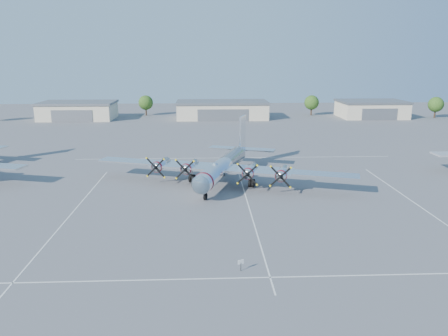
{
  "coord_description": "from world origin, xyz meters",
  "views": [
    {
      "loc": [
        -5.54,
        -56.25,
        18.51
      ],
      "look_at": [
        -2.85,
        4.44,
        3.2
      ],
      "focal_mm": 35.0,
      "sensor_mm": 36.0,
      "label": 1
    }
  ],
  "objects_px": {
    "tree_west": "(146,103)",
    "main_bomber_b29": "(224,182)",
    "hangar_west": "(78,110)",
    "tree_far_east": "(436,105)",
    "hangar_center": "(222,110)",
    "info_placard": "(241,263)",
    "hangar_east": "(371,109)",
    "tree_east": "(312,103)"
  },
  "relations": [
    {
      "from": "hangar_east",
      "to": "main_bomber_b29",
      "type": "height_order",
      "value": "hangar_east"
    },
    {
      "from": "hangar_east",
      "to": "main_bomber_b29",
      "type": "xyz_separation_m",
      "value": [
        -50.61,
        -73.5,
        -2.71
      ]
    },
    {
      "from": "hangar_east",
      "to": "tree_east",
      "type": "height_order",
      "value": "tree_east"
    },
    {
      "from": "hangar_east",
      "to": "tree_west",
      "type": "height_order",
      "value": "tree_west"
    },
    {
      "from": "tree_east",
      "to": "main_bomber_b29",
      "type": "distance_m",
      "value": 86.06
    },
    {
      "from": "tree_west",
      "to": "hangar_east",
      "type": "bearing_deg",
      "value": -6.28
    },
    {
      "from": "tree_west",
      "to": "main_bomber_b29",
      "type": "distance_m",
      "value": 84.66
    },
    {
      "from": "tree_west",
      "to": "tree_east",
      "type": "bearing_deg",
      "value": -2.08
    },
    {
      "from": "hangar_east",
      "to": "info_placard",
      "type": "height_order",
      "value": "hangar_east"
    },
    {
      "from": "tree_west",
      "to": "main_bomber_b29",
      "type": "relative_size",
      "value": 0.17
    },
    {
      "from": "main_bomber_b29",
      "to": "info_placard",
      "type": "bearing_deg",
      "value": -71.16
    },
    {
      "from": "hangar_east",
      "to": "tree_east",
      "type": "distance_m",
      "value": 19.04
    },
    {
      "from": "hangar_center",
      "to": "hangar_east",
      "type": "relative_size",
      "value": 1.39
    },
    {
      "from": "hangar_west",
      "to": "hangar_center",
      "type": "height_order",
      "value": "same"
    },
    {
      "from": "hangar_west",
      "to": "hangar_center",
      "type": "bearing_deg",
      "value": -0.0
    },
    {
      "from": "hangar_center",
      "to": "tree_east",
      "type": "distance_m",
      "value": 30.64
    },
    {
      "from": "hangar_east",
      "to": "info_placard",
      "type": "bearing_deg",
      "value": -116.18
    },
    {
      "from": "hangar_west",
      "to": "main_bomber_b29",
      "type": "relative_size",
      "value": 0.57
    },
    {
      "from": "tree_east",
      "to": "tree_west",
      "type": "bearing_deg",
      "value": 177.92
    },
    {
      "from": "hangar_west",
      "to": "tree_west",
      "type": "bearing_deg",
      "value": 21.89
    },
    {
      "from": "hangar_west",
      "to": "tree_far_east",
      "type": "bearing_deg",
      "value": -1.0
    },
    {
      "from": "tree_east",
      "to": "info_placard",
      "type": "relative_size",
      "value": 6.15
    },
    {
      "from": "tree_west",
      "to": "tree_east",
      "type": "height_order",
      "value": "same"
    },
    {
      "from": "hangar_west",
      "to": "tree_east",
      "type": "bearing_deg",
      "value": 4.6
    },
    {
      "from": "tree_east",
      "to": "main_bomber_b29",
      "type": "relative_size",
      "value": 0.17
    },
    {
      "from": "hangar_center",
      "to": "tree_far_east",
      "type": "bearing_deg",
      "value": -1.65
    },
    {
      "from": "tree_west",
      "to": "tree_far_east",
      "type": "bearing_deg",
      "value": -6.14
    },
    {
      "from": "hangar_center",
      "to": "info_placard",
      "type": "xyz_separation_m",
      "value": [
        -2.46,
        -102.65,
        -1.95
      ]
    },
    {
      "from": "hangar_center",
      "to": "info_placard",
      "type": "relative_size",
      "value": 26.48
    },
    {
      "from": "hangar_west",
      "to": "info_placard",
      "type": "relative_size",
      "value": 20.93
    },
    {
      "from": "tree_far_east",
      "to": "info_placard",
      "type": "distance_m",
      "value": 122.94
    },
    {
      "from": "tree_west",
      "to": "info_placard",
      "type": "height_order",
      "value": "tree_west"
    },
    {
      "from": "hangar_east",
      "to": "tree_far_east",
      "type": "height_order",
      "value": "tree_far_east"
    },
    {
      "from": "tree_west",
      "to": "tree_east",
      "type": "xyz_separation_m",
      "value": [
        55.0,
        -2.0,
        0.0
      ]
    },
    {
      "from": "hangar_west",
      "to": "tree_far_east",
      "type": "relative_size",
      "value": 3.4
    },
    {
      "from": "hangar_center",
      "to": "info_placard",
      "type": "bearing_deg",
      "value": -91.37
    },
    {
      "from": "hangar_center",
      "to": "tree_west",
      "type": "distance_m",
      "value": 26.3
    },
    {
      "from": "hangar_center",
      "to": "tree_far_east",
      "type": "relative_size",
      "value": 4.31
    },
    {
      "from": "hangar_center",
      "to": "hangar_east",
      "type": "bearing_deg",
      "value": 0.0
    },
    {
      "from": "hangar_west",
      "to": "hangar_center",
      "type": "xyz_separation_m",
      "value": [
        45.0,
        -0.0,
        -0.0
      ]
    },
    {
      "from": "hangar_west",
      "to": "tree_far_east",
      "type": "height_order",
      "value": "tree_far_east"
    },
    {
      "from": "tree_west",
      "to": "tree_far_east",
      "type": "relative_size",
      "value": 1.0
    }
  ]
}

